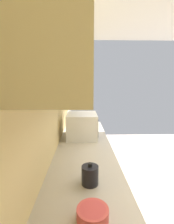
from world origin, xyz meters
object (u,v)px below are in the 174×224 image
at_px(microwave, 82,125).
at_px(kettle, 90,175).
at_px(oven_range, 83,138).
at_px(bowl, 93,214).

bearing_deg(microwave, kettle, -176.83).
height_order(oven_range, bowl, oven_range).
bearing_deg(bowl, microwave, 2.43).
xyz_separation_m(microwave, bowl, (-1.39, -0.06, -0.13)).
height_order(bowl, kettle, kettle).
relative_size(microwave, bowl, 2.63).
distance_m(microwave, bowl, 1.40).
xyz_separation_m(bowl, kettle, (0.33, -0.00, 0.03)).
relative_size(oven_range, microwave, 2.37).
bearing_deg(oven_range, microwave, 179.35).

